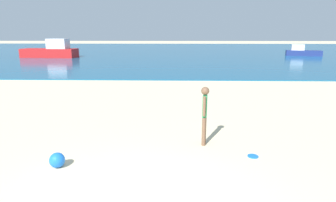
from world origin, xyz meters
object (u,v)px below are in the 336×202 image
Objects in this scene: boat_near at (51,51)px; beach_ball at (57,160)px; frisbee at (253,156)px; boat_far at (302,52)px; person_standing at (205,112)px.

beach_ball is at bearing 118.37° from boat_near.
frisbee is at bearing 8.61° from beach_ball.
boat_far is 36.75m from beach_ball.
boat_far is at bearing -15.54° from person_standing.
boat_far is at bearing 65.31° from frisbee.
person_standing reaches higher than frisbee.
frisbee is 32.17m from boat_near.
frisbee is 0.06× the size of boat_far.
beach_ball reaches higher than frisbee.
beach_ball is (-4.54, -0.69, 0.16)m from frisbee.
beach_ball is at bearing -106.16° from boat_far.
boat_near reaches higher than frisbee.
boat_far is at bearing -168.70° from boat_near.
boat_far is (30.95, 3.46, -0.26)m from boat_near.
person_standing is 1.63m from frisbee.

